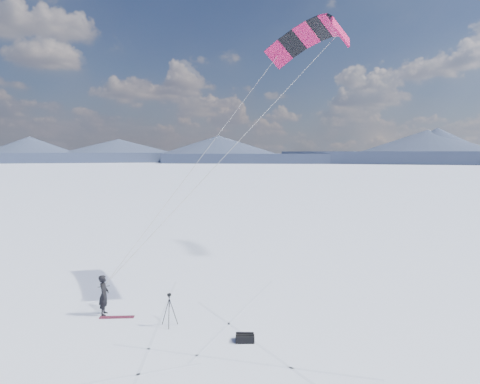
{
  "coord_description": "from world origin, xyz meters",
  "views": [
    {
      "loc": [
        1.48,
        -18.99,
        7.65
      ],
      "look_at": [
        4.53,
        4.95,
        5.56
      ],
      "focal_mm": 35.0,
      "sensor_mm": 36.0,
      "label": 1
    }
  ],
  "objects": [
    {
      "name": "power_kite",
      "position": [
        8.78,
        6.69,
        13.95
      ],
      "size": [
        12.52,
        6.91,
        13.66
      ],
      "color": "#AF0F45",
      "rests_on": "ground"
    },
    {
      "name": "snowboard",
      "position": [
        -1.51,
        2.56,
        0.02
      ],
      "size": [
        1.59,
        0.39,
        0.04
      ],
      "primitive_type": "cube",
      "rotation": [
        0.0,
        0.0,
        -0.06
      ],
      "color": "maroon",
      "rests_on": "ground"
    },
    {
      "name": "gear_bag_b",
      "position": [
        4.0,
        -0.74,
        0.15
      ],
      "size": [
        0.78,
        0.47,
        0.34
      ],
      "rotation": [
        0.0,
        0.0,
        -0.16
      ],
      "color": "black",
      "rests_on": "ground"
    },
    {
      "name": "ground",
      "position": [
        0.0,
        0.0,
        0.0
      ],
      "size": [
        1800.0,
        1800.0,
        0.0
      ],
      "primitive_type": "plane",
      "color": "white"
    },
    {
      "name": "gear_bag_a",
      "position": [
        3.98,
        -0.97,
        0.15
      ],
      "size": [
        0.79,
        0.44,
        0.34
      ],
      "rotation": [
        0.0,
        0.0,
        -0.11
      ],
      "color": "black",
      "rests_on": "ground"
    },
    {
      "name": "snow_tracks",
      "position": [
        -1.44,
        -0.32,
        0.0
      ],
      "size": [
        13.93,
        10.25,
        0.01
      ],
      "color": "silver",
      "rests_on": "ground"
    },
    {
      "name": "horizon_hills",
      "position": [
        -0.0,
        0.0,
        4.26
      ],
      "size": [
        704.0,
        704.42,
        9.86
      ],
      "color": "#1F2C3E",
      "rests_on": "ground"
    },
    {
      "name": "snowkiter",
      "position": [
        -2.15,
        3.08,
        0.0
      ],
      "size": [
        0.48,
        0.7,
        1.88
      ],
      "primitive_type": "imported",
      "rotation": [
        0.0,
        0.0,
        1.53
      ],
      "color": "black",
      "rests_on": "ground"
    },
    {
      "name": "tripod",
      "position": [
        0.93,
        1.22,
        0.94
      ],
      "size": [
        0.73,
        0.66,
        1.46
      ],
      "rotation": [
        0.0,
        0.0,
        0.45
      ],
      "color": "black",
      "rests_on": "ground"
    }
  ]
}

